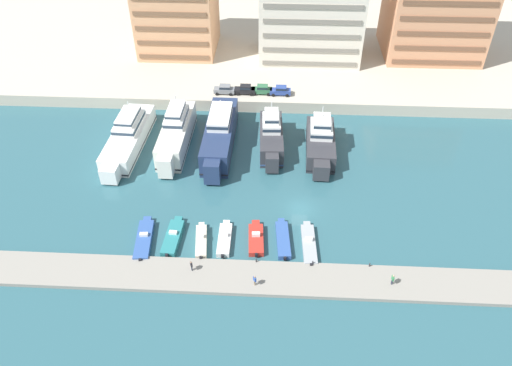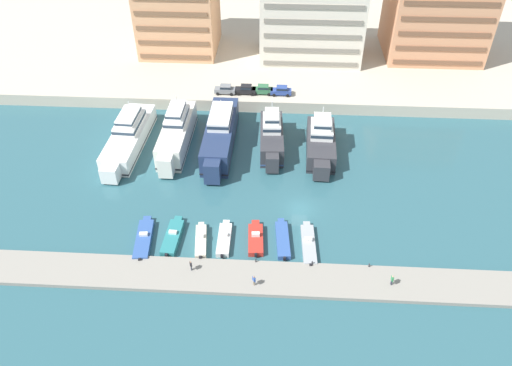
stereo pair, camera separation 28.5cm
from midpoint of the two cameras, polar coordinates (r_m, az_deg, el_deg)
ground_plane at (r=77.19m, az=4.97°, el=-2.93°), size 400.00×400.00×0.00m
quay_promenade at (r=129.80m, az=4.55°, el=16.52°), size 180.00×70.00×2.38m
pier_dock at (r=67.20m, az=5.17°, el=-10.98°), size 120.00×5.66×0.58m
yacht_white_far_left at (r=91.49m, az=-14.49°, el=5.21°), size 5.92×21.68×7.56m
yacht_ivory_left at (r=89.68m, az=-9.21°, el=5.68°), size 4.69×19.61×8.70m
yacht_navy_mid_left at (r=88.52m, az=-4.27°, el=5.53°), size 4.97×22.03×7.77m
yacht_charcoal_center_left at (r=88.26m, az=1.67°, el=5.38°), size 4.60×15.62×8.17m
yacht_charcoal_center at (r=87.60m, az=7.30°, el=4.69°), size 5.23×16.02×8.12m
motorboat_blue_far_left at (r=73.44m, az=-12.78°, el=-6.28°), size 2.82×8.72×1.27m
motorboat_teal_left at (r=72.92m, az=-9.57°, el=-6.10°), size 2.39×7.86×1.29m
motorboat_cream_mid_left at (r=71.75m, az=-6.39°, el=-6.61°), size 2.21×6.97×1.51m
motorboat_white_center_left at (r=71.85m, az=-3.72°, el=-6.41°), size 1.86×7.13×1.24m
motorboat_red_center at (r=71.70m, az=-0.12°, el=-6.38°), size 2.45×6.95×1.43m
motorboat_blue_center_right at (r=71.78m, az=2.98°, el=-6.44°), size 2.34×7.97×0.85m
motorboat_grey_mid_right at (r=71.47m, az=5.94°, el=-6.93°), size 2.19×8.57×1.23m
car_grey_far_left at (r=100.60m, az=-3.70°, el=10.66°), size 4.13×1.97×1.80m
car_black_left at (r=100.38m, az=-1.35°, el=10.67°), size 4.11×1.95×1.80m
car_green_mid_left at (r=100.35m, az=0.61°, el=10.67°), size 4.11×1.94×1.80m
car_blue_center_left at (r=100.11m, az=2.75°, el=10.54°), size 4.11×1.94×1.80m
apartment_block_left at (r=112.10m, az=6.27°, el=19.26°), size 22.09×13.68×23.72m
apartment_block_mid_left at (r=120.11m, az=19.96°, el=18.85°), size 20.82×17.52×24.44m
pedestrian_near_edge at (r=67.45m, az=-7.52°, el=-9.29°), size 0.39×0.60×1.67m
pedestrian_mid_deck at (r=67.67m, az=15.24°, el=-10.52°), size 0.30×0.66×1.72m
pedestrian_far_side at (r=65.29m, az=-0.28°, el=-11.00°), size 0.46×0.54×1.68m
bollard_west at (r=68.34m, az=-0.09°, el=-8.82°), size 0.20×0.20×0.61m
bollard_west_mid at (r=68.50m, az=6.38°, el=-9.01°), size 0.20×0.20×0.61m
bollard_east_mid at (r=69.49m, az=12.74°, el=-9.09°), size 0.20×0.20×0.61m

